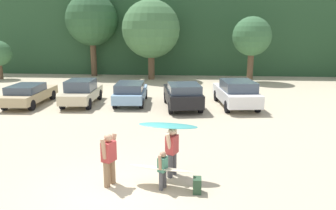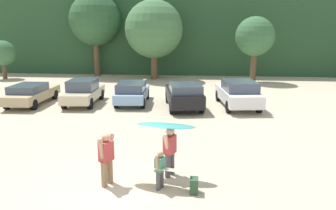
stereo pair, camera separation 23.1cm
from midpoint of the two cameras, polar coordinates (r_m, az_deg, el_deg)
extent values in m
plane|color=#C1B293|center=(10.34, -9.31, -14.02)|extent=(120.00, 120.00, 0.00)
cube|color=#284C2D|center=(39.40, 1.13, 12.24)|extent=(108.00, 12.00, 8.28)
cylinder|color=brown|center=(34.73, -26.67, 5.08)|extent=(0.39, 0.39, 1.41)
cylinder|color=brown|center=(34.11, -12.67, 7.61)|extent=(0.58, 0.58, 3.29)
sphere|color=#2D5633|center=(33.98, -12.99, 13.92)|extent=(4.95, 4.95, 4.95)
cylinder|color=brown|center=(31.07, -3.04, 6.51)|extent=(0.59, 0.59, 2.32)
sphere|color=#427042|center=(30.87, -3.12, 12.73)|extent=(5.19, 5.19, 5.19)
cylinder|color=brown|center=(30.23, 13.53, 6.18)|extent=(0.52, 0.52, 2.52)
sphere|color=#38663D|center=(30.05, 13.80, 11.24)|extent=(3.32, 3.32, 3.32)
cube|color=tan|center=(22.52, -22.65, 1.55)|extent=(1.88, 4.63, 0.55)
cube|color=#3F4C5B|center=(22.07, -23.23, 2.59)|extent=(1.69, 2.29, 0.44)
cylinder|color=black|center=(24.26, -22.77, 1.64)|extent=(0.23, 0.63, 0.62)
cylinder|color=black|center=(23.59, -19.25, 1.63)|extent=(0.23, 0.63, 0.62)
cylinder|color=black|center=(21.64, -26.23, 0.03)|extent=(0.23, 0.63, 0.62)
cylinder|color=black|center=(20.89, -22.37, -0.03)|extent=(0.23, 0.63, 0.62)
cube|color=beige|center=(21.56, -14.69, 1.75)|extent=(1.92, 4.26, 0.56)
cube|color=#3F4C5B|center=(21.35, -14.86, 3.28)|extent=(1.66, 1.96, 0.64)
cylinder|color=black|center=(23.13, -15.54, 1.73)|extent=(0.25, 0.68, 0.67)
cylinder|color=black|center=(22.72, -11.83, 1.74)|extent=(0.25, 0.68, 0.67)
cylinder|color=black|center=(20.56, -17.75, 0.22)|extent=(0.25, 0.68, 0.67)
cylinder|color=black|center=(20.11, -13.62, 0.19)|extent=(0.25, 0.68, 0.67)
cube|color=#84ADD1|center=(21.24, -6.62, 1.85)|extent=(2.01, 4.25, 0.56)
cube|color=#3F4C5B|center=(20.71, -6.81, 3.05)|extent=(1.75, 2.43, 0.50)
cylinder|color=black|center=(22.74, -8.13, 1.82)|extent=(0.26, 0.63, 0.62)
cylinder|color=black|center=(22.54, -4.16, 1.83)|extent=(0.26, 0.63, 0.62)
cylinder|color=black|center=(20.10, -9.33, 0.31)|extent=(0.26, 0.63, 0.62)
cylinder|color=black|center=(19.88, -4.85, 0.29)|extent=(0.26, 0.63, 0.62)
cube|color=black|center=(19.99, 2.09, 1.55)|extent=(2.58, 4.57, 0.73)
cube|color=#3F4C5B|center=(19.11, 2.41, 2.86)|extent=(2.05, 2.37, 0.47)
cylinder|color=black|center=(21.36, -0.65, 1.30)|extent=(0.33, 0.70, 0.67)
cylinder|color=black|center=(21.56, 3.81, 1.38)|extent=(0.33, 0.70, 0.67)
cylinder|color=black|center=(18.59, 0.08, -0.48)|extent=(0.33, 0.70, 0.67)
cylinder|color=black|center=(18.82, 5.18, -0.36)|extent=(0.33, 0.70, 0.67)
cube|color=white|center=(20.68, 11.09, 1.70)|extent=(2.53, 4.99, 0.70)
cube|color=#3F4C5B|center=(20.12, 11.48, 3.23)|extent=(2.05, 2.52, 0.58)
cylinder|color=black|center=(22.07, 7.89, 1.60)|extent=(0.31, 0.72, 0.70)
cylinder|color=black|center=(22.46, 12.22, 1.62)|extent=(0.31, 0.72, 0.70)
cylinder|color=black|center=(19.06, 9.66, -0.28)|extent=(0.31, 0.72, 0.70)
cylinder|color=black|center=(19.51, 14.61, -0.21)|extent=(0.31, 0.72, 0.70)
cylinder|color=#4C4C51|center=(10.84, -0.29, -10.28)|extent=(0.18, 0.18, 0.77)
cylinder|color=#4C4C51|center=(11.06, 0.39, -9.79)|extent=(0.18, 0.18, 0.77)
cube|color=#B23838|center=(10.70, 0.05, -6.69)|extent=(0.43, 0.48, 0.59)
sphere|color=#D8AD8C|center=(10.57, 0.05, -4.56)|extent=(0.25, 0.25, 0.25)
cylinder|color=#D8AD8C|center=(10.47, -0.50, -6.25)|extent=(0.25, 0.35, 0.63)
cylinder|color=#D8AD8C|center=(10.83, 0.59, -5.58)|extent=(0.20, 0.23, 0.63)
cylinder|color=#4C4C51|center=(10.10, -1.85, -12.77)|extent=(0.13, 0.13, 0.56)
cylinder|color=#4C4C51|center=(10.25, -1.28, -12.34)|extent=(0.13, 0.13, 0.56)
cube|color=#3F7F66|center=(9.97, -1.58, -9.99)|extent=(0.31, 0.35, 0.43)
sphere|color=tan|center=(9.86, -1.59, -8.37)|extent=(0.18, 0.18, 0.18)
cylinder|color=tan|center=(9.80, -2.04, -9.71)|extent=(0.14, 0.16, 0.46)
cylinder|color=tan|center=(10.06, -1.14, -9.10)|extent=(0.18, 0.26, 0.46)
cylinder|color=#8C6B4C|center=(10.42, -10.98, -11.51)|extent=(0.18, 0.18, 0.78)
cylinder|color=#8C6B4C|center=(10.61, -10.03, -10.99)|extent=(0.18, 0.18, 0.78)
cube|color=#B23838|center=(10.25, -10.66, -7.73)|extent=(0.43, 0.48, 0.60)
sphere|color=tan|center=(10.11, -10.76, -5.49)|extent=(0.25, 0.25, 0.25)
cylinder|color=tan|center=(10.04, -11.48, -7.27)|extent=(0.21, 0.26, 0.64)
cylinder|color=tan|center=(10.36, -9.95, -6.56)|extent=(0.25, 0.35, 0.64)
ellipsoid|color=teal|center=(10.57, -0.64, -3.51)|extent=(1.95, 0.78, 0.10)
ellipsoid|color=beige|center=(10.16, -1.88, -10.66)|extent=(2.09, 0.99, 0.23)
cube|color=#2D4C33|center=(10.00, 4.28, -13.42)|extent=(0.24, 0.34, 0.45)
camera|label=1|loc=(0.12, -90.44, -0.10)|focal=36.00mm
camera|label=2|loc=(0.12, 89.56, 0.10)|focal=36.00mm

